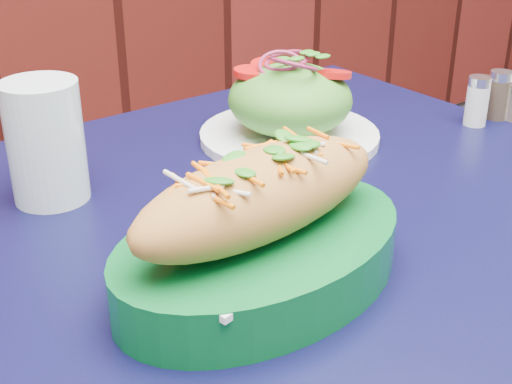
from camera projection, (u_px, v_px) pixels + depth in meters
cafe_table at (310, 285)px, 0.78m from camera, size 0.83×0.83×0.75m
banh_mi_basket at (261, 230)px, 0.61m from camera, size 0.31×0.22×0.13m
salad_plate at (290, 106)px, 0.91m from camera, size 0.23×0.23×0.12m
water_glass at (46, 142)px, 0.75m from camera, size 0.08×0.08×0.13m
salt_shaker at (477, 101)px, 0.97m from camera, size 0.03×0.03×0.07m
pepper_shaker at (498, 95)px, 0.99m from camera, size 0.03×0.03×0.07m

